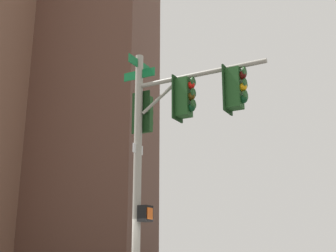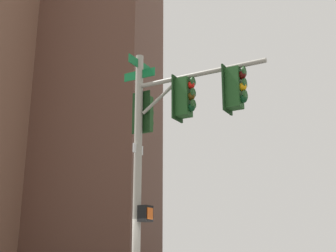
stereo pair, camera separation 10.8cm
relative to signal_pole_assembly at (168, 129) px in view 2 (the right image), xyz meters
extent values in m
cylinder|color=#9E998C|center=(0.83, -0.24, -1.26)|extent=(0.21, 0.21, 6.94)
cylinder|color=#9E998C|center=(-0.83, 0.36, 1.31)|extent=(3.37, 1.30, 0.12)
cylinder|color=#9E998C|center=(0.23, -0.02, 0.86)|extent=(1.01, 0.43, 0.75)
cube|color=#0F6B33|center=(0.83, -0.24, 1.96)|extent=(0.38, 1.00, 0.24)
cube|color=#0F6B33|center=(0.83, -0.24, 1.66)|extent=(0.94, 0.36, 0.24)
cube|color=white|center=(0.83, -0.24, -0.43)|extent=(0.18, 0.43, 0.24)
cube|color=#1E4C1E|center=(-0.45, 0.22, 0.75)|extent=(0.43, 0.43, 1.00)
cube|color=black|center=(-0.27, 0.16, 0.75)|extent=(0.22, 0.53, 1.16)
sphere|color=red|center=(-0.64, 0.29, 1.05)|extent=(0.20, 0.20, 0.20)
cylinder|color=#1E4C1E|center=(-0.70, 0.31, 1.14)|extent=(0.11, 0.23, 0.23)
sphere|color=#4C330A|center=(-0.64, 0.29, 0.75)|extent=(0.20, 0.20, 0.20)
cylinder|color=#1E4C1E|center=(-0.70, 0.31, 0.84)|extent=(0.11, 0.23, 0.23)
sphere|color=#0A3819|center=(-0.64, 0.29, 0.45)|extent=(0.20, 0.20, 0.20)
cylinder|color=#1E4C1E|center=(-0.70, 0.31, 0.54)|extent=(0.11, 0.23, 0.23)
cube|color=#1E4C1E|center=(-1.73, 0.68, 0.75)|extent=(0.43, 0.43, 1.00)
cube|color=black|center=(-1.55, 0.61, 0.75)|extent=(0.22, 0.53, 1.16)
sphere|color=#470A07|center=(-1.92, 0.75, 1.05)|extent=(0.20, 0.20, 0.20)
cylinder|color=#1E4C1E|center=(-1.98, 0.77, 1.14)|extent=(0.11, 0.23, 0.23)
sphere|color=#F29E0C|center=(-1.92, 0.75, 0.75)|extent=(0.20, 0.20, 0.20)
cylinder|color=#1E4C1E|center=(-1.98, 0.77, 0.84)|extent=(0.11, 0.23, 0.23)
sphere|color=#0A3819|center=(-1.92, 0.75, 0.45)|extent=(0.20, 0.20, 0.20)
cylinder|color=#1E4C1E|center=(-1.98, 0.77, 0.54)|extent=(0.11, 0.23, 0.23)
cube|color=#1E4C1E|center=(0.73, -0.52, 0.61)|extent=(0.43, 0.43, 1.00)
cube|color=black|center=(0.79, -0.34, 0.61)|extent=(0.53, 0.22, 1.16)
sphere|color=#470A07|center=(0.66, -0.72, 0.91)|extent=(0.20, 0.20, 0.20)
cylinder|color=#1E4C1E|center=(0.64, -0.78, 1.00)|extent=(0.23, 0.11, 0.23)
sphere|color=#F29E0C|center=(0.66, -0.72, 0.61)|extent=(0.20, 0.20, 0.20)
cylinder|color=#1E4C1E|center=(0.64, -0.78, 0.70)|extent=(0.23, 0.11, 0.23)
sphere|color=#0A3819|center=(0.66, -0.72, 0.31)|extent=(0.20, 0.20, 0.20)
cylinder|color=#1E4C1E|center=(0.64, -0.78, 0.40)|extent=(0.23, 0.11, 0.23)
cube|color=black|center=(0.59, -0.15, -2.10)|extent=(0.36, 0.42, 0.40)
cube|color=#EA5914|center=(0.47, -0.10, -2.10)|extent=(0.10, 0.24, 0.28)
cube|color=brown|center=(18.96, -32.83, 24.12)|extent=(23.04, 14.97, 57.69)
camera|label=1|loc=(-1.69, 10.65, -2.94)|focal=46.75mm
camera|label=2|loc=(-1.80, 10.63, -2.94)|focal=46.75mm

